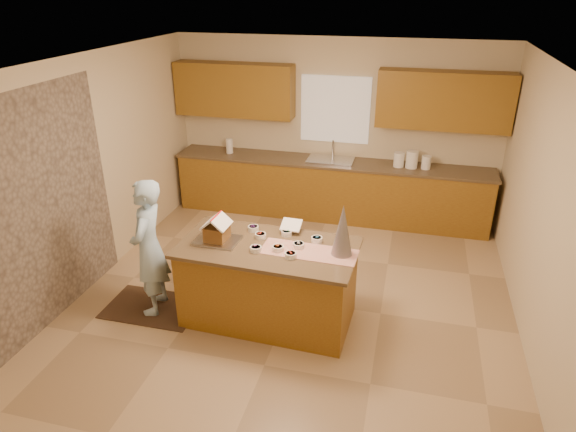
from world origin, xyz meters
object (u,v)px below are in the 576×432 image
(island_base, at_px, (268,285))
(boy, at_px, (149,248))
(tinsel_tree, at_px, (343,230))
(gingerbread_house, at_px, (217,230))

(island_base, bearing_deg, boy, -171.43)
(tinsel_tree, distance_m, gingerbread_house, 1.33)
(boy, bearing_deg, island_base, 86.89)
(island_base, relative_size, tinsel_tree, 3.27)
(tinsel_tree, bearing_deg, gingerbread_house, -177.96)
(tinsel_tree, relative_size, gingerbread_house, 1.89)
(tinsel_tree, bearing_deg, island_base, -178.59)
(gingerbread_house, bearing_deg, island_base, 2.94)
(gingerbread_house, bearing_deg, boy, -171.27)
(gingerbread_house, bearing_deg, tinsel_tree, 2.04)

